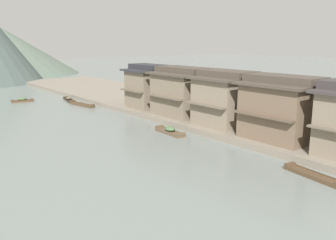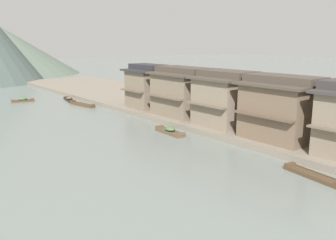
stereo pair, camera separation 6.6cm
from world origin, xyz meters
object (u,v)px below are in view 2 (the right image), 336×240
(boat_moored_second, at_px, (170,131))
(boat_midriver_drifting, at_px, (23,100))
(boat_moored_nearest, at_px, (69,99))
(house_waterfront_tall, at_px, (226,99))
(house_waterfront_narrow, at_px, (183,92))
(house_waterfront_second, at_px, (282,108))
(house_waterfront_far, at_px, (148,86))
(boat_moored_far, at_px, (313,176))
(boat_moored_third, at_px, (83,105))

(boat_moored_second, height_order, boat_midriver_drifting, boat_moored_second)
(boat_moored_nearest, relative_size, boat_moored_second, 1.13)
(boat_moored_second, xyz_separation_m, house_waterfront_tall, (6.09, -2.53, 3.32))
(boat_moored_nearest, distance_m, boat_moored_second, 28.31)
(boat_moored_second, distance_m, house_waterfront_narrow, 8.35)
(house_waterfront_second, bearing_deg, boat_midriver_drifting, 106.07)
(house_waterfront_far, bearing_deg, boat_midriver_drifting, 120.75)
(house_waterfront_tall, xyz_separation_m, house_waterfront_narrow, (-0.16, 7.38, -0.01))
(boat_moored_far, distance_m, boat_midriver_drifting, 49.07)
(boat_moored_far, relative_size, house_waterfront_second, 0.66)
(boat_moored_third, relative_size, boat_midriver_drifting, 1.59)
(house_waterfront_narrow, bearing_deg, boat_moored_second, -140.71)
(boat_moored_nearest, relative_size, house_waterfront_tall, 0.73)
(boat_moored_third, bearing_deg, boat_moored_far, -89.64)
(boat_moored_second, xyz_separation_m, boat_moored_far, (0.30, -16.73, -0.14))
(boat_moored_second, bearing_deg, house_waterfront_narrow, 39.29)
(boat_moored_third, bearing_deg, boat_midriver_drifting, 122.80)
(house_waterfront_narrow, relative_size, house_waterfront_far, 1.25)
(boat_moored_far, bearing_deg, boat_moored_third, 90.36)
(boat_midriver_drifting, height_order, house_waterfront_narrow, house_waterfront_narrow)
(house_waterfront_narrow, height_order, house_waterfront_far, same)
(boat_midriver_drifting, xyz_separation_m, house_waterfront_far, (11.78, -19.81, 3.34))
(boat_moored_nearest, relative_size, boat_midriver_drifting, 1.40)
(boat_moored_nearest, bearing_deg, house_waterfront_narrow, -76.85)
(boat_midriver_drifting, bearing_deg, boat_moored_third, -57.20)
(boat_moored_second, distance_m, boat_midriver_drifting, 32.51)
(boat_midriver_drifting, distance_m, house_waterfront_narrow, 29.83)
(house_waterfront_tall, distance_m, house_waterfront_narrow, 7.38)
(boat_moored_far, bearing_deg, boat_moored_nearest, 89.82)
(boat_moored_nearest, distance_m, house_waterfront_narrow, 24.33)
(boat_moored_nearest, relative_size, house_waterfront_second, 0.69)
(boat_moored_far, height_order, boat_midriver_drifting, boat_midriver_drifting)
(house_waterfront_tall, distance_m, house_waterfront_far, 14.64)
(boat_moored_third, bearing_deg, house_waterfront_second, -79.76)
(house_waterfront_narrow, bearing_deg, house_waterfront_far, 92.63)
(house_waterfront_second, bearing_deg, boat_moored_far, -129.19)
(boat_midriver_drifting, bearing_deg, house_waterfront_narrow, -65.89)
(boat_moored_far, height_order, house_waterfront_narrow, house_waterfront_narrow)
(house_waterfront_narrow, bearing_deg, house_waterfront_second, -90.25)
(boat_midriver_drifting, relative_size, house_waterfront_second, 0.49)
(boat_moored_far, relative_size, boat_midriver_drifting, 1.33)
(boat_moored_far, bearing_deg, house_waterfront_far, 79.60)
(boat_moored_second, xyz_separation_m, boat_moored_third, (0.06, 22.22, -0.11))
(boat_moored_nearest, distance_m, house_waterfront_tall, 31.53)
(house_waterfront_second, xyz_separation_m, house_waterfront_far, (-0.27, 22.02, 0.02))
(boat_moored_far, distance_m, house_waterfront_far, 29.52)
(boat_moored_second, height_order, house_waterfront_second, house_waterfront_second)
(house_waterfront_tall, height_order, house_waterfront_far, same)
(boat_moored_nearest, bearing_deg, boat_moored_far, -90.18)
(house_waterfront_second, height_order, house_waterfront_tall, same)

